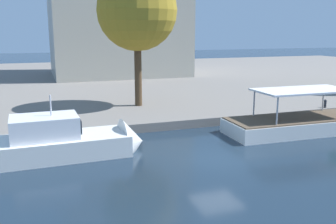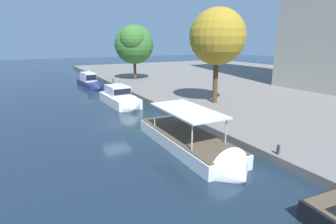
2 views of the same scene
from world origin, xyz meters
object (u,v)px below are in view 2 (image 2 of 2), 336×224
at_px(motor_yacht_0, 91,83).
at_px(mooring_bollard_0, 118,81).
at_px(mooring_bollard_2, 113,80).
at_px(tree_2, 216,37).
at_px(motor_yacht_1, 121,100).
at_px(tree_0, 133,43).
at_px(tour_boat_2, 194,147).
at_px(mooring_bollard_1, 278,149).

distance_m(motor_yacht_0, mooring_bollard_0, 5.01).
xyz_separation_m(mooring_bollard_2, tree_2, (21.17, 5.74, 7.19)).
distance_m(mooring_bollard_0, mooring_bollard_2, 1.79).
xyz_separation_m(motor_yacht_1, mooring_bollard_0, (-12.94, 3.99, 0.35)).
bearing_deg(tree_2, mooring_bollard_0, -164.56).
bearing_deg(mooring_bollard_0, motor_yacht_1, -17.12).
distance_m(tree_0, tree_2, 23.01).
bearing_deg(tour_boat_2, motor_yacht_0, -178.46).
relative_size(mooring_bollard_2, tree_0, 0.08).
distance_m(motor_yacht_1, mooring_bollard_2, 15.14).
relative_size(mooring_bollard_2, tree_2, 0.07).
bearing_deg(mooring_bollard_2, tour_boat_2, -6.85).
height_order(mooring_bollard_0, tree_0, tree_0).
relative_size(tour_boat_2, tree_2, 1.07).
relative_size(tour_boat_2, mooring_bollard_2, 14.88).
bearing_deg(mooring_bollard_0, mooring_bollard_1, -0.64).
bearing_deg(tree_0, tree_2, 2.40).
xyz_separation_m(motor_yacht_1, tour_boat_2, (16.17, -0.09, -0.37)).
height_order(motor_yacht_0, tour_boat_2, motor_yacht_0).
bearing_deg(mooring_bollard_0, tour_boat_2, -7.98).
bearing_deg(mooring_bollard_1, motor_yacht_0, -174.05).
height_order(tour_boat_2, mooring_bollard_2, tour_boat_2).
bearing_deg(mooring_bollard_2, motor_yacht_0, -105.46).
relative_size(motor_yacht_1, mooring_bollard_2, 11.14).
bearing_deg(tree_2, motor_yacht_1, -124.70).
distance_m(tour_boat_2, mooring_bollard_1, 5.66).
height_order(mooring_bollard_1, mooring_bollard_2, mooring_bollard_2).
bearing_deg(mooring_bollard_1, motor_yacht_1, -169.96).
height_order(motor_yacht_0, motor_yacht_1, motor_yacht_0).
height_order(mooring_bollard_2, tree_0, tree_0).
xyz_separation_m(tour_boat_2, mooring_bollard_2, (-30.86, 3.71, 0.71)).
height_order(motor_yacht_0, mooring_bollard_1, motor_yacht_0).
bearing_deg(motor_yacht_0, tree_0, 91.87).
bearing_deg(mooring_bollard_1, mooring_bollard_2, 180.00).
bearing_deg(mooring_bollard_0, motor_yacht_0, -124.05).
relative_size(motor_yacht_0, tour_boat_2, 0.82).
distance_m(mooring_bollard_1, tree_2, 16.71).
relative_size(tree_0, tree_2, 0.94).
bearing_deg(motor_yacht_1, motor_yacht_0, 179.03).
xyz_separation_m(motor_yacht_0, tour_boat_2, (31.90, 0.06, -0.34)).
bearing_deg(mooring_bollard_1, tree_2, 157.60).
distance_m(mooring_bollard_0, tree_2, 21.39).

